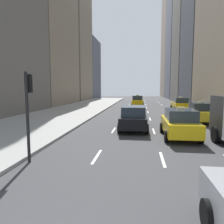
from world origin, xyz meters
TOP-DOWN VIEW (x-y plane):
  - sidewalk_left at (-7.00, 27.00)m, footprint 8.00×66.00m
  - lane_markings at (2.60, 23.00)m, footprint 5.72×56.00m
  - building_row_left at (-14.00, 33.14)m, footprint 6.00×69.85m
  - building_row_right at (12.00, 43.83)m, footprint 6.00×84.50m
  - taxi_lead at (6.80, 28.09)m, footprint 2.02×4.40m
  - taxi_second at (1.20, 34.94)m, footprint 2.02×4.40m
  - taxi_third at (6.80, 18.58)m, footprint 2.02×4.40m
  - taxi_fourth at (4.00, 12.23)m, footprint 2.02×4.40m
  - sedan_black_near at (1.20, 14.36)m, footprint 2.02×4.50m
  - traffic_light_pole at (-2.75, 7.03)m, footprint 0.24×0.42m

SIDE VIEW (x-z plane):
  - lane_markings at x=2.60m, z-range 0.00..0.01m
  - sidewalk_left at x=-7.00m, z-range 0.00..0.15m
  - sedan_black_near at x=1.20m, z-range 0.02..1.72m
  - taxi_lead at x=6.80m, z-range -0.05..1.82m
  - taxi_second at x=1.20m, z-range -0.05..1.82m
  - taxi_third at x=6.80m, z-range -0.05..1.82m
  - taxi_fourth at x=4.00m, z-range -0.05..1.82m
  - traffic_light_pole at x=-2.75m, z-range 0.61..4.21m
  - building_row_left at x=-14.00m, z-range -3.52..32.79m
  - building_row_right at x=12.00m, z-range -2.77..33.75m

